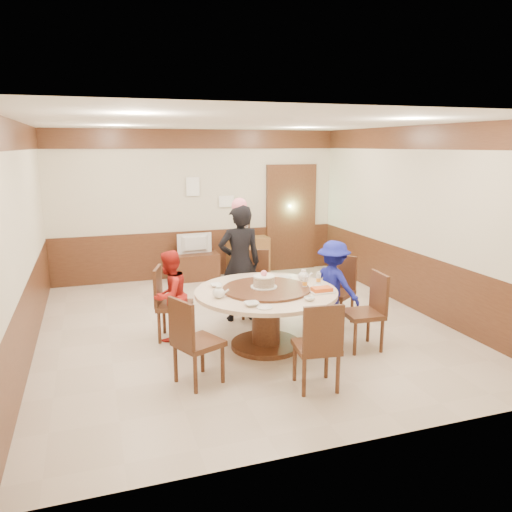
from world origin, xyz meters
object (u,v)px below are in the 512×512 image
object	(u,v)px
birthday_cake	(264,281)
tv_stand	(196,267)
banquet_table	(266,307)
person_red	(170,296)
side_cabinet	(248,256)
person_standing	(240,263)
person_blue	(333,285)
shrimp_platter	(322,290)
television	(195,244)
thermos	(246,228)

from	to	relation	value
birthday_cake	tv_stand	xyz separation A→B (m)	(-0.16, 3.48, -0.61)
banquet_table	birthday_cake	distance (m)	0.33
banquet_table	birthday_cake	xyz separation A→B (m)	(-0.02, 0.03, 0.32)
person_red	side_cabinet	distance (m)	3.51
birthday_cake	tv_stand	world-z (taller)	birthday_cake
banquet_table	side_cabinet	distance (m)	3.65
person_standing	birthday_cake	xyz separation A→B (m)	(0.00, -1.05, 0.00)
person_blue	person_red	bearing A→B (deg)	54.17
person_red	shrimp_platter	size ratio (longest dim) A/B	3.97
banquet_table	person_blue	bearing A→B (deg)	18.03
birthday_cake	television	distance (m)	3.49
person_blue	person_standing	bearing A→B (deg)	29.31
person_standing	person_red	bearing A→B (deg)	25.18
thermos	person_blue	bearing A→B (deg)	-85.10
person_standing	shrimp_platter	world-z (taller)	person_standing
side_cabinet	thermos	distance (m)	0.57
banquet_table	person_standing	size ratio (longest dim) A/B	1.04
person_blue	thermos	distance (m)	3.21
person_standing	side_cabinet	size ratio (longest dim) A/B	2.13
side_cabinet	shrimp_platter	bearing A→B (deg)	-93.94
shrimp_platter	thermos	size ratio (longest dim) A/B	0.79
thermos	side_cabinet	bearing A→B (deg)	0.00
person_red	person_blue	bearing A→B (deg)	127.58
shrimp_platter	person_red	bearing A→B (deg)	150.79
banquet_table	person_blue	size ratio (longest dim) A/B	1.43
birthday_cake	television	size ratio (longest dim) A/B	0.50
tv_stand	person_blue	bearing A→B (deg)	-67.68
shrimp_platter	television	world-z (taller)	television
shrimp_platter	thermos	distance (m)	3.86
person_standing	person_blue	bearing A→B (deg)	151.21
tv_stand	birthday_cake	bearing A→B (deg)	-87.44
thermos	birthday_cake	bearing A→B (deg)	-103.84
person_red	thermos	xyz separation A→B (m)	(1.95, 2.89, 0.34)
person_standing	shrimp_platter	distance (m)	1.53
shrimp_platter	side_cabinet	xyz separation A→B (m)	(0.26, 3.85, -0.40)
tv_stand	thermos	world-z (taller)	thermos
person_standing	birthday_cake	bearing A→B (deg)	93.57
side_cabinet	thermos	size ratio (longest dim) A/B	2.11
banquet_table	person_red	xyz separation A→B (m)	(-1.10, 0.65, 0.06)
person_blue	shrimp_platter	distance (m)	0.85
side_cabinet	person_red	bearing A→B (deg)	-124.39
person_standing	person_red	world-z (taller)	person_standing
tv_stand	thermos	xyz separation A→B (m)	(1.02, 0.03, 0.69)
birthday_cake	tv_stand	size ratio (longest dim) A/B	0.39
tv_stand	television	world-z (taller)	television
banquet_table	television	size ratio (longest dim) A/B	2.67
banquet_table	tv_stand	bearing A→B (deg)	92.83
person_blue	tv_stand	xyz separation A→B (m)	(-1.29, 3.15, -0.37)
shrimp_platter	thermos	bearing A→B (deg)	86.53
tv_stand	banquet_table	bearing A→B (deg)	-87.17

